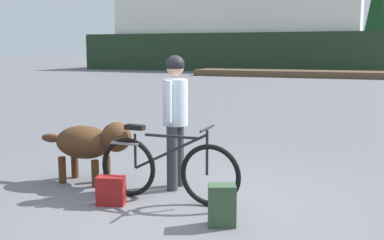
{
  "coord_description": "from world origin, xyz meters",
  "views": [
    {
      "loc": [
        1.99,
        -4.97,
        1.79
      ],
      "look_at": [
        -0.23,
        0.8,
        0.86
      ],
      "focal_mm": 44.37,
      "sensor_mm": 36.0,
      "label": 1
    }
  ],
  "objects_px": {
    "backpack": "(222,205)",
    "handbag_pannier": "(111,191)",
    "bicycle": "(167,169)",
    "person_cyclist": "(175,109)",
    "dog": "(90,142)",
    "sailboat_moored": "(226,62)",
    "ferry_boat": "(240,34)"
  },
  "relations": [
    {
      "from": "backpack",
      "to": "handbag_pannier",
      "type": "height_order",
      "value": "backpack"
    },
    {
      "from": "bicycle",
      "to": "person_cyclist",
      "type": "height_order",
      "value": "person_cyclist"
    },
    {
      "from": "dog",
      "to": "sailboat_moored",
      "type": "height_order",
      "value": "sailboat_moored"
    },
    {
      "from": "person_cyclist",
      "to": "dog",
      "type": "height_order",
      "value": "person_cyclist"
    },
    {
      "from": "person_cyclist",
      "to": "handbag_pannier",
      "type": "height_order",
      "value": "person_cyclist"
    },
    {
      "from": "sailboat_moored",
      "to": "ferry_boat",
      "type": "bearing_deg",
      "value": -54.82
    },
    {
      "from": "dog",
      "to": "handbag_pannier",
      "type": "bearing_deg",
      "value": -44.11
    },
    {
      "from": "bicycle",
      "to": "sailboat_moored",
      "type": "xyz_separation_m",
      "value": [
        -11.02,
        38.51,
        0.12
      ]
    },
    {
      "from": "handbag_pannier",
      "to": "sailboat_moored",
      "type": "xyz_separation_m",
      "value": [
        -10.47,
        38.88,
        0.34
      ]
    },
    {
      "from": "handbag_pannier",
      "to": "ferry_boat",
      "type": "height_order",
      "value": "ferry_boat"
    },
    {
      "from": "bicycle",
      "to": "person_cyclist",
      "type": "bearing_deg",
      "value": 102.0
    },
    {
      "from": "person_cyclist",
      "to": "sailboat_moored",
      "type": "height_order",
      "value": "sailboat_moored"
    },
    {
      "from": "ferry_boat",
      "to": "sailboat_moored",
      "type": "bearing_deg",
      "value": 125.18
    },
    {
      "from": "dog",
      "to": "backpack",
      "type": "relative_size",
      "value": 3.22
    },
    {
      "from": "person_cyclist",
      "to": "dog",
      "type": "bearing_deg",
      "value": -170.28
    },
    {
      "from": "person_cyclist",
      "to": "ferry_boat",
      "type": "relative_size",
      "value": 0.07
    },
    {
      "from": "sailboat_moored",
      "to": "bicycle",
      "type": "bearing_deg",
      "value": -74.03
    },
    {
      "from": "sailboat_moored",
      "to": "handbag_pannier",
      "type": "bearing_deg",
      "value": -74.92
    },
    {
      "from": "dog",
      "to": "ferry_boat",
      "type": "relative_size",
      "value": 0.05
    },
    {
      "from": "handbag_pannier",
      "to": "bicycle",
      "type": "bearing_deg",
      "value": 33.51
    },
    {
      "from": "bicycle",
      "to": "backpack",
      "type": "distance_m",
      "value": 1.02
    },
    {
      "from": "dog",
      "to": "ferry_boat",
      "type": "xyz_separation_m",
      "value": [
        -7.69,
        35.25,
        2.47
      ]
    },
    {
      "from": "person_cyclist",
      "to": "backpack",
      "type": "relative_size",
      "value": 4.0
    },
    {
      "from": "bicycle",
      "to": "ferry_boat",
      "type": "distance_m",
      "value": 36.78
    },
    {
      "from": "bicycle",
      "to": "dog",
      "type": "bearing_deg",
      "value": 165.34
    },
    {
      "from": "person_cyclist",
      "to": "handbag_pannier",
      "type": "distance_m",
      "value": 1.32
    },
    {
      "from": "bicycle",
      "to": "handbag_pannier",
      "type": "bearing_deg",
      "value": -146.49
    },
    {
      "from": "bicycle",
      "to": "ferry_boat",
      "type": "height_order",
      "value": "ferry_boat"
    },
    {
      "from": "bicycle",
      "to": "ferry_boat",
      "type": "relative_size",
      "value": 0.07
    },
    {
      "from": "dog",
      "to": "backpack",
      "type": "distance_m",
      "value": 2.31
    },
    {
      "from": "person_cyclist",
      "to": "handbag_pannier",
      "type": "relative_size",
      "value": 5.12
    },
    {
      "from": "sailboat_moored",
      "to": "person_cyclist",
      "type": "bearing_deg",
      "value": -73.98
    }
  ]
}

